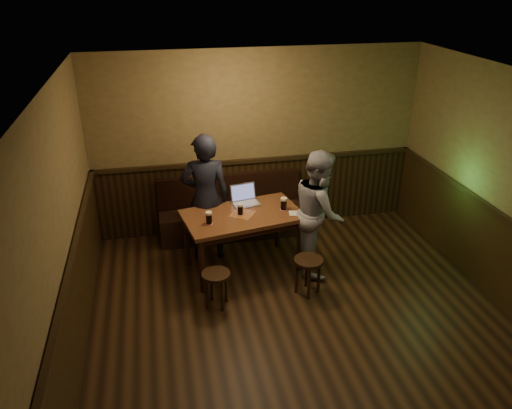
{
  "coord_description": "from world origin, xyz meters",
  "views": [
    {
      "loc": [
        -1.51,
        -4.07,
        3.81
      ],
      "look_at": [
        -0.3,
        1.68,
        1.0
      ],
      "focal_mm": 35.0,
      "sensor_mm": 36.0,
      "label": 1
    }
  ],
  "objects_px": {
    "pint_left": "(209,218)",
    "laptop": "(245,199)",
    "pub_table": "(243,221)",
    "stool_right": "(308,266)",
    "bench": "(232,217)",
    "pint_right": "(284,204)",
    "person_grey": "(319,212)",
    "stool_left": "(216,280)",
    "person_suit": "(206,198)",
    "pint_mid": "(240,209)"
  },
  "relations": [
    {
      "from": "stool_left",
      "to": "pint_mid",
      "type": "height_order",
      "value": "pint_mid"
    },
    {
      "from": "bench",
      "to": "stool_left",
      "type": "relative_size",
      "value": 4.64
    },
    {
      "from": "pint_left",
      "to": "laptop",
      "type": "xyz_separation_m",
      "value": [
        0.57,
        0.52,
        -0.02
      ]
    },
    {
      "from": "pub_table",
      "to": "stool_left",
      "type": "relative_size",
      "value": 3.56
    },
    {
      "from": "pint_mid",
      "to": "person_grey",
      "type": "distance_m",
      "value": 1.05
    },
    {
      "from": "stool_left",
      "to": "pint_left",
      "type": "relative_size",
      "value": 2.81
    },
    {
      "from": "person_suit",
      "to": "pint_left",
      "type": "bearing_deg",
      "value": 93.94
    },
    {
      "from": "stool_right",
      "to": "stool_left",
      "type": "bearing_deg",
      "value": -178.54
    },
    {
      "from": "stool_left",
      "to": "pint_left",
      "type": "bearing_deg",
      "value": 89.28
    },
    {
      "from": "pub_table",
      "to": "laptop",
      "type": "relative_size",
      "value": 4.13
    },
    {
      "from": "pub_table",
      "to": "laptop",
      "type": "xyz_separation_m",
      "value": [
        0.1,
        0.33,
        0.18
      ]
    },
    {
      "from": "person_grey",
      "to": "stool_left",
      "type": "bearing_deg",
      "value": 123.43
    },
    {
      "from": "pub_table",
      "to": "pint_left",
      "type": "bearing_deg",
      "value": -168.14
    },
    {
      "from": "stool_left",
      "to": "pint_mid",
      "type": "distance_m",
      "value": 1.05
    },
    {
      "from": "laptop",
      "to": "person_suit",
      "type": "bearing_deg",
      "value": 161.52
    },
    {
      "from": "bench",
      "to": "stool_right",
      "type": "height_order",
      "value": "bench"
    },
    {
      "from": "pint_mid",
      "to": "laptop",
      "type": "xyz_separation_m",
      "value": [
        0.13,
        0.34,
        -0.01
      ]
    },
    {
      "from": "pub_table",
      "to": "person_suit",
      "type": "relative_size",
      "value": 0.91
    },
    {
      "from": "laptop",
      "to": "stool_left",
      "type": "bearing_deg",
      "value": -127.54
    },
    {
      "from": "pint_mid",
      "to": "person_grey",
      "type": "height_order",
      "value": "person_grey"
    },
    {
      "from": "bench",
      "to": "person_suit",
      "type": "distance_m",
      "value": 0.94
    },
    {
      "from": "bench",
      "to": "person_grey",
      "type": "height_order",
      "value": "person_grey"
    },
    {
      "from": "pub_table",
      "to": "stool_right",
      "type": "distance_m",
      "value": 1.09
    },
    {
      "from": "stool_right",
      "to": "pint_left",
      "type": "height_order",
      "value": "pint_left"
    },
    {
      "from": "stool_left",
      "to": "stool_right",
      "type": "height_order",
      "value": "stool_right"
    },
    {
      "from": "pub_table",
      "to": "pint_right",
      "type": "relative_size",
      "value": 9.63
    },
    {
      "from": "pint_right",
      "to": "pint_left",
      "type": "bearing_deg",
      "value": -168.96
    },
    {
      "from": "pub_table",
      "to": "person_suit",
      "type": "distance_m",
      "value": 0.63
    },
    {
      "from": "bench",
      "to": "pint_left",
      "type": "bearing_deg",
      "value": -112.09
    },
    {
      "from": "stool_left",
      "to": "pint_mid",
      "type": "relative_size",
      "value": 3.03
    },
    {
      "from": "bench",
      "to": "laptop",
      "type": "distance_m",
      "value": 0.87
    },
    {
      "from": "bench",
      "to": "person_suit",
      "type": "bearing_deg",
      "value": -128.16
    },
    {
      "from": "stool_right",
      "to": "laptop",
      "type": "xyz_separation_m",
      "value": [
        -0.6,
        1.1,
        0.5
      ]
    },
    {
      "from": "stool_left",
      "to": "person_suit",
      "type": "height_order",
      "value": "person_suit"
    },
    {
      "from": "pint_mid",
      "to": "laptop",
      "type": "distance_m",
      "value": 0.37
    },
    {
      "from": "stool_right",
      "to": "bench",
      "type": "bearing_deg",
      "value": 111.97
    },
    {
      "from": "person_suit",
      "to": "stool_right",
      "type": "bearing_deg",
      "value": 140.85
    },
    {
      "from": "pint_mid",
      "to": "pint_right",
      "type": "distance_m",
      "value": 0.6
    },
    {
      "from": "pint_right",
      "to": "person_grey",
      "type": "distance_m",
      "value": 0.48
    },
    {
      "from": "pub_table",
      "to": "laptop",
      "type": "bearing_deg",
      "value": 63.67
    },
    {
      "from": "stool_left",
      "to": "pint_right",
      "type": "height_order",
      "value": "pint_right"
    },
    {
      "from": "bench",
      "to": "person_grey",
      "type": "relative_size",
      "value": 1.28
    },
    {
      "from": "pub_table",
      "to": "person_suit",
      "type": "height_order",
      "value": "person_suit"
    },
    {
      "from": "pint_left",
      "to": "pint_mid",
      "type": "distance_m",
      "value": 0.47
    },
    {
      "from": "pint_right",
      "to": "person_grey",
      "type": "height_order",
      "value": "person_grey"
    },
    {
      "from": "bench",
      "to": "pint_left",
      "type": "height_order",
      "value": "pint_left"
    },
    {
      "from": "stool_left",
      "to": "pint_right",
      "type": "relative_size",
      "value": 2.7
    },
    {
      "from": "pint_right",
      "to": "person_grey",
      "type": "xyz_separation_m",
      "value": [
        0.43,
        -0.21,
        -0.06
      ]
    },
    {
      "from": "pint_left",
      "to": "person_suit",
      "type": "distance_m",
      "value": 0.6
    },
    {
      "from": "bench",
      "to": "pint_mid",
      "type": "bearing_deg",
      "value": -91.83
    }
  ]
}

